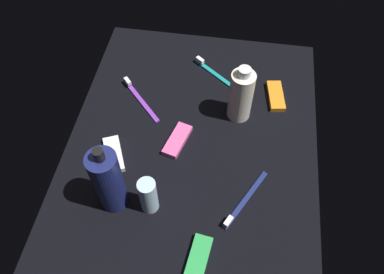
{
  "coord_description": "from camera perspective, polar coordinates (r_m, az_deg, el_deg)",
  "views": [
    {
      "loc": [
        -55.73,
        -8.55,
        82.55
      ],
      "look_at": [
        0.0,
        0.0,
        3.0
      ],
      "focal_mm": 36.15,
      "sensor_mm": 36.0,
      "label": 1
    }
  ],
  "objects": [
    {
      "name": "lotion_bottle",
      "position": [
        0.86,
        -12.26,
        -6.34
      ],
      "size": [
        6.58,
        6.58,
        21.05
      ],
      "color": "navy",
      "rests_on": "ground_plane"
    },
    {
      "name": "toothbrush_navy",
      "position": [
        0.92,
        7.58,
        -9.52
      ],
      "size": [
        16.42,
        9.59,
        2.1
      ],
      "color": "navy",
      "rests_on": "ground_plane"
    },
    {
      "name": "snack_bar_orange",
      "position": [
        1.12,
        12.25,
        5.93
      ],
      "size": [
        10.91,
        5.62,
        1.5
      ],
      "primitive_type": "cube",
      "rotation": [
        0.0,
        0.0,
        0.16
      ],
      "color": "orange",
      "rests_on": "ground_plane"
    },
    {
      "name": "snack_bar_white",
      "position": [
        0.99,
        -11.47,
        -2.54
      ],
      "size": [
        11.13,
        7.91,
        1.5
      ],
      "primitive_type": "cube",
      "rotation": [
        0.0,
        0.0,
        0.42
      ],
      "color": "white",
      "rests_on": "ground_plane"
    },
    {
      "name": "snack_bar_pink",
      "position": [
        1.0,
        -2.19,
        -0.55
      ],
      "size": [
        11.09,
        6.63,
        1.5
      ],
      "primitive_type": "cube",
      "rotation": [
        0.0,
        0.0,
        -0.27
      ],
      "color": "#E55999",
      "rests_on": "ground_plane"
    },
    {
      "name": "toothbrush_teal",
      "position": [
        1.16,
        3.43,
        9.38
      ],
      "size": [
        11.93,
        15.0,
        2.1
      ],
      "color": "teal",
      "rests_on": "ground_plane"
    },
    {
      "name": "ground_plane",
      "position": [
        1.0,
        -0.0,
        -1.19
      ],
      "size": [
        84.0,
        64.0,
        1.2
      ],
      "primitive_type": "cube",
      "color": "black"
    },
    {
      "name": "bodywash_bottle",
      "position": [
        1.01,
        7.24,
        6.14
      ],
      "size": [
        6.22,
        6.22,
        17.1
      ],
      "color": "silver",
      "rests_on": "ground_plane"
    },
    {
      "name": "toothbrush_purple",
      "position": [
        1.1,
        -7.83,
        5.84
      ],
      "size": [
        13.99,
        13.14,
        2.1
      ],
      "color": "purple",
      "rests_on": "ground_plane"
    },
    {
      "name": "deodorant_stick",
      "position": [
        0.87,
        -6.46,
        -8.61
      ],
      "size": [
        4.07,
        4.07,
        10.48
      ],
      "primitive_type": "cylinder",
      "color": "silver",
      "rests_on": "ground_plane"
    },
    {
      "name": "snack_bar_green",
      "position": [
        0.86,
        0.91,
        -17.6
      ],
      "size": [
        10.83,
        5.32,
        1.5
      ],
      "primitive_type": "cube",
      "rotation": [
        0.0,
        0.0,
        -0.13
      ],
      "color": "green",
      "rests_on": "ground_plane"
    }
  ]
}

